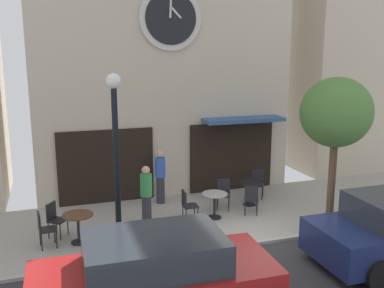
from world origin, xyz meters
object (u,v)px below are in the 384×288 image
cafe_chair_near_tree (258,181)px  street_tree (336,113)px  cafe_chair_mid_row (55,217)px  cafe_chair_by_entrance (223,192)px  cafe_chair_outer (187,203)px  pedestrian_blue (160,176)px  cafe_table_leftmost (250,188)px  street_lamp (116,161)px  cafe_chair_curbside (44,227)px  parked_car_red (155,278)px  cafe_table_rightmost (215,200)px  cafe_table_near_curb (78,222)px  cafe_chair_corner (251,197)px  pedestrian_green (146,195)px

cafe_chair_near_tree → street_tree: bearing=-72.9°
cafe_chair_mid_row → cafe_chair_near_tree: size_ratio=1.00×
street_tree → cafe_chair_by_entrance: 3.99m
cafe_chair_by_entrance → cafe_chair_mid_row: bearing=-173.2°
cafe_chair_outer → pedestrian_blue: size_ratio=0.54×
cafe_chair_by_entrance → pedestrian_blue: pedestrian_blue is taller
cafe_table_leftmost → cafe_chair_by_entrance: 0.88m
street_lamp → cafe_chair_curbside: street_lamp is taller
cafe_table_leftmost → pedestrian_blue: (-2.56, 1.03, 0.32)m
cafe_chair_mid_row → pedestrian_blue: (3.17, 1.63, 0.33)m
cafe_chair_outer → parked_car_red: 4.49m
cafe_table_rightmost → pedestrian_blue: pedestrian_blue is taller
cafe_table_near_curb → cafe_chair_corner: 4.88m
street_lamp → parked_car_red: (0.14, -3.21, -1.36)m
cafe_chair_corner → pedestrian_blue: size_ratio=0.54×
cafe_chair_curbside → pedestrian_blue: size_ratio=0.54×
cafe_chair_mid_row → pedestrian_blue: 3.58m
cafe_chair_curbside → pedestrian_green: pedestrian_green is taller
cafe_chair_near_tree → street_lamp: bearing=-156.0°
cafe_chair_near_tree → cafe_chair_corner: (-0.88, -1.37, 0.00)m
cafe_table_rightmost → cafe_chair_curbside: size_ratio=0.81×
cafe_table_near_curb → pedestrian_green: 1.94m
cafe_table_near_curb → cafe_chair_curbside: cafe_chair_curbside is taller
cafe_chair_by_entrance → cafe_chair_corner: (0.56, -0.75, 0.00)m
cafe_table_near_curb → street_lamp: bearing=-21.9°
cafe_table_near_curb → pedestrian_blue: bearing=40.0°
cafe_table_leftmost → cafe_table_rightmost: bearing=-154.8°
cafe_chair_by_entrance → pedestrian_green: pedestrian_green is taller
cafe_chair_mid_row → cafe_chair_corner: (5.40, -0.18, 0.00)m
cafe_table_near_curb → cafe_chair_by_entrance: 4.45m
cafe_table_rightmost → street_tree: bearing=-27.2°
street_lamp → cafe_chair_curbside: size_ratio=4.63×
cafe_chair_by_entrance → pedestrian_blue: bearing=147.7°
cafe_chair_outer → cafe_chair_near_tree: (2.78, 1.28, 0.00)m
street_lamp → pedestrian_green: (0.90, 0.94, -1.26)m
street_lamp → cafe_table_rightmost: (2.84, 0.88, -1.59)m
cafe_chair_near_tree → pedestrian_green: pedestrian_green is taller
pedestrian_green → parked_car_red: pedestrian_green is taller
cafe_table_near_curb → cafe_chair_mid_row: (-0.54, 0.57, -0.01)m
cafe_table_near_curb → parked_car_red: size_ratio=0.17×
cafe_chair_corner → street_tree: bearing=-37.7°
cafe_chair_outer → cafe_chair_near_tree: same height
cafe_chair_mid_row → pedestrian_green: (2.37, -0.01, 0.33)m
cafe_table_rightmost → cafe_chair_corner: size_ratio=0.81×
cafe_chair_curbside → pedestrian_green: bearing=12.4°
cafe_table_rightmost → cafe_chair_by_entrance: size_ratio=0.81×
street_tree → cafe_chair_corner: size_ratio=4.46×
cafe_chair_corner → cafe_chair_mid_row: bearing=178.1°
pedestrian_green → pedestrian_blue: bearing=64.2°
cafe_chair_near_tree → pedestrian_green: (-3.91, -1.20, 0.33)m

